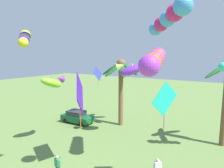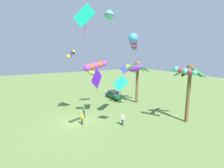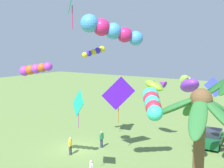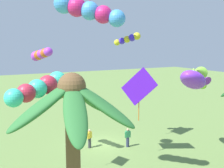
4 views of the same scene
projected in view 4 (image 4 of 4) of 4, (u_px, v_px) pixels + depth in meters
The scene contains 13 objects.
ground_plane at pixel (101, 144), 24.35m from camera, with size 120.00×120.00×0.00m, color olive.
palm_tree_0 at pixel (73, 135), 8.82m from camera, with size 4.01×4.18×7.75m.
spectator_0 at pixel (128, 137), 23.53m from camera, with size 0.55×0.27×1.59m.
spectator_1 at pixel (90, 138), 23.31m from camera, with size 0.50×0.38×1.59m.
spectator_2 at pixel (78, 165), 18.14m from camera, with size 0.45×0.41×1.59m.
kite_tube_0 at pixel (86, 10), 15.43m from camera, with size 3.34×3.00×1.90m.
kite_diamond_1 at pixel (65, 91), 17.80m from camera, with size 0.94×1.72×2.69m.
kite_tube_3 at pixel (128, 39), 23.84m from camera, with size 1.92×1.64×1.12m.
kite_fish_4 at pixel (198, 81), 21.75m from camera, with size 1.30×2.53×1.42m.
kite_fish_5 at pixel (194, 78), 14.87m from camera, with size 2.99×2.34×1.65m.
kite_tube_7 at pixel (41, 54), 20.29m from camera, with size 1.07×2.71×1.06m.
kite_diamond_8 at pixel (139, 87), 20.97m from camera, with size 1.72×2.45×4.10m.
kite_tube_10 at pixel (40, 88), 10.07m from camera, with size 2.48×1.71×1.01m.
Camera 4 is at (10.18, 21.05, 8.63)m, focal length 44.99 mm.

